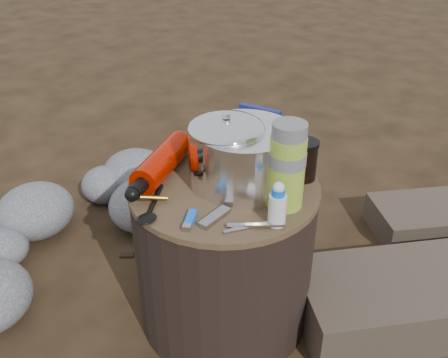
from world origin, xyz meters
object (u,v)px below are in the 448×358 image
Objects in this scene: stump at (224,253)px; thermos at (287,166)px; travel_mug at (303,160)px; fuel_bottle at (162,162)px; camping_pot at (226,151)px.

thermos is at bearing 3.66° from stump.
travel_mug is at bearing 100.74° from thermos.
fuel_bottle is 0.38m from travel_mug.
stump is at bearing -134.38° from travel_mug.
travel_mug is (-0.03, 0.14, -0.06)m from thermos.
travel_mug reaches higher than fuel_bottle.
fuel_bottle is at bearing -162.26° from stump.
travel_mug is (0.15, 0.14, -0.04)m from camping_pot.
fuel_bottle is 2.89× the size of travel_mug.
camping_pot is 1.79× the size of travel_mug.
travel_mug is at bearing 44.38° from camping_pot.
fuel_bottle is at bearing -160.04° from camping_pot.
camping_pot is 0.21m from travel_mug.
fuel_bottle reaches higher than stump.
thermos reaches higher than camping_pot.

